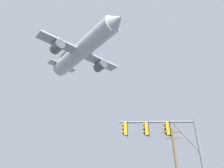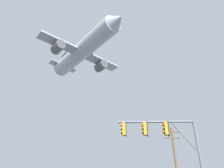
{
  "view_description": "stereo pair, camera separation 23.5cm",
  "coord_description": "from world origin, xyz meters",
  "views": [
    {
      "loc": [
        -0.81,
        -6.51,
        1.7
      ],
      "look_at": [
        0.75,
        19.99,
        16.04
      ],
      "focal_mm": 34.05,
      "sensor_mm": 36.0,
      "label": 1
    },
    {
      "loc": [
        -0.57,
        -6.52,
        1.7
      ],
      "look_at": [
        0.75,
        19.99,
        16.04
      ],
      "focal_mm": 34.05,
      "sensor_mm": 36.0,
      "label": 2
    }
  ],
  "objects": [
    {
      "name": "utility_pole",
      "position": [
        7.6,
        17.46,
        4.8
      ],
      "size": [
        2.2,
        0.28,
        9.01
      ],
      "color": "brown",
      "rests_on": "ground"
    },
    {
      "name": "signal_pole_near",
      "position": [
        3.97,
        8.12,
        5.19
      ],
      "size": [
        5.56,
        0.71,
        6.75
      ],
      "color": "slate",
      "rests_on": "ground"
    },
    {
      "name": "airplane",
      "position": [
        -5.9,
        38.01,
        35.55
      ],
      "size": [
        21.26,
        26.33,
        8.22
      ],
      "color": "#B7BCC6"
    }
  ]
}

